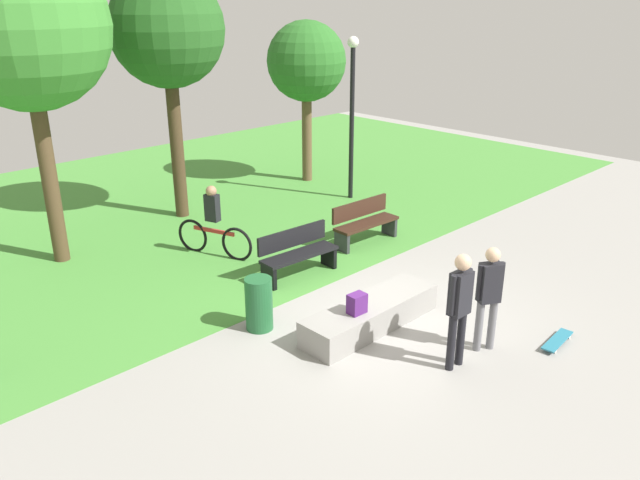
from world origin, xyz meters
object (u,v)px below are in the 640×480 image
(skater_watching, at_px, (489,291))
(skateboard_by_ledge, at_px, (557,340))
(trash_bin, at_px, (259,304))
(park_bench_near_path, at_px, (297,252))
(cyclist_on_bicycle, at_px, (213,226))
(skateboard_spare, at_px, (382,300))
(tree_leaning_ash, at_px, (306,63))
(backpack_on_ledge, at_px, (357,304))
(tree_young_birch, at_px, (25,28))
(tree_slender_maple, at_px, (167,31))
(lamp_post, at_px, (352,103))
(concrete_ledge, at_px, (371,315))
(skater_performing_trick, at_px, (459,302))
(park_bench_center_lawn, at_px, (364,221))

(skater_watching, bearing_deg, skateboard_by_ledge, -37.85)
(skateboard_by_ledge, distance_m, trash_bin, 4.70)
(park_bench_near_path, relative_size, cyclist_on_bicycle, 0.94)
(skateboard_spare, relative_size, trash_bin, 0.85)
(skater_watching, distance_m, tree_leaning_ash, 10.02)
(skateboard_spare, relative_size, cyclist_on_bicycle, 0.43)
(backpack_on_ledge, distance_m, cyclist_on_bicycle, 4.36)
(tree_young_birch, bearing_deg, skateboard_spare, -61.20)
(park_bench_near_path, bearing_deg, tree_slender_maple, 85.71)
(backpack_on_ledge, height_order, lamp_post, lamp_post)
(skateboard_by_ledge, height_order, tree_slender_maple, tree_slender_maple)
(concrete_ledge, bearing_deg, tree_leaning_ash, 53.57)
(backpack_on_ledge, relative_size, tree_young_birch, 0.05)
(tree_slender_maple, bearing_deg, skater_performing_trick, -95.73)
(park_bench_center_lawn, xyz_separation_m, lamp_post, (2.13, 2.40, 2.02))
(skateboard_by_ledge, distance_m, park_bench_near_path, 4.86)
(tree_young_birch, bearing_deg, skater_watching, -68.25)
(park_bench_near_path, relative_size, tree_slender_maple, 0.29)
(park_bench_near_path, height_order, tree_slender_maple, tree_slender_maple)
(tree_slender_maple, height_order, lamp_post, tree_slender_maple)
(skateboard_by_ledge, distance_m, tree_leaning_ash, 10.55)
(park_bench_near_path, distance_m, tree_slender_maple, 5.93)
(tree_slender_maple, bearing_deg, park_bench_near_path, -94.29)
(backpack_on_ledge, distance_m, skater_performing_trick, 1.65)
(skateboard_spare, height_order, trash_bin, trash_bin)
(skateboard_spare, xyz_separation_m, tree_slender_maple, (0.07, 6.45, 4.22))
(skateboard_by_ledge, xyz_separation_m, tree_young_birch, (-4.08, 8.61, 4.43))
(tree_young_birch, distance_m, cyclist_on_bicycle, 4.95)
(skater_performing_trick, xyz_separation_m, park_bench_near_path, (0.51, 3.94, -0.56))
(park_bench_near_path, xyz_separation_m, tree_young_birch, (-2.93, 3.91, 4.01))
(tree_leaning_ash, bearing_deg, concrete_ledge, -126.43)
(park_bench_center_lawn, distance_m, tree_leaning_ash, 5.81)
(backpack_on_ledge, bearing_deg, skater_watching, -50.32)
(park_bench_center_lawn, bearing_deg, trash_bin, -161.40)
(tree_leaning_ash, bearing_deg, skater_performing_trick, -120.95)
(concrete_ledge, height_order, skater_performing_trick, skater_performing_trick)
(park_bench_center_lawn, relative_size, cyclist_on_bicycle, 0.93)
(trash_bin, bearing_deg, park_bench_near_path, 30.84)
(skater_watching, relative_size, cyclist_on_bicycle, 0.96)
(skateboard_by_ledge, bearing_deg, tree_slender_maple, 95.03)
(skateboard_by_ledge, height_order, lamp_post, lamp_post)
(concrete_ledge, relative_size, backpack_on_ledge, 8.13)
(concrete_ledge, height_order, skateboard_by_ledge, concrete_ledge)
(concrete_ledge, bearing_deg, lamp_post, 45.82)
(skateboard_by_ledge, bearing_deg, tree_leaning_ash, 69.50)
(park_bench_near_path, distance_m, lamp_post, 5.47)
(park_bench_center_lawn, relative_size, lamp_post, 0.39)
(tree_leaning_ash, relative_size, cyclist_on_bicycle, 2.55)
(concrete_ledge, bearing_deg, tree_young_birch, 111.18)
(concrete_ledge, distance_m, skater_watching, 1.95)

